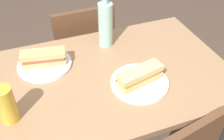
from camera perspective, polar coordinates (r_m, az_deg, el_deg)
The scene contains 10 objects.
dining_table at distance 1.34m, azimuth -0.00°, elevation -4.80°, with size 1.11×0.74×0.75m.
chair_far at distance 1.85m, azimuth -6.14°, elevation 3.79°, with size 0.41×0.41×0.85m.
plate_near at distance 1.34m, azimuth -14.11°, elevation 1.16°, with size 0.26×0.26×0.01m, color white.
baguette_sandwich_near at distance 1.31m, azimuth -14.39°, elevation 2.57°, with size 0.22×0.11×0.07m.
knife_near at distance 1.38m, azimuth -14.61°, elevation 2.88°, with size 0.18×0.02×0.01m.
plate_far at distance 1.20m, azimuth 5.84°, elevation -2.73°, with size 0.26×0.26×0.01m, color silver.
baguette_sandwich_far at distance 1.18m, azimuth 5.97°, elevation -1.24°, with size 0.22×0.11×0.07m.
knife_far at distance 1.22m, azimuth 3.80°, elevation -1.04°, with size 0.18×0.06×0.01m.
water_bottle at distance 1.38m, azimuth -1.40°, elevation 9.81°, with size 0.07×0.07×0.31m.
beer_glass at distance 1.08m, azimuth -21.63°, elevation -6.88°, with size 0.07×0.07×0.16m, color gold.
Camera 1 is at (-0.34, -0.90, 1.57)m, focal length 42.96 mm.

